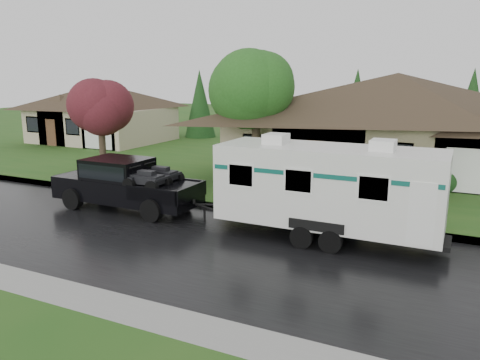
# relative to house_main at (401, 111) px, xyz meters

# --- Properties ---
(ground) EXTENTS (140.00, 140.00, 0.00)m
(ground) POSITION_rel_house_main_xyz_m (-2.29, -13.84, -3.59)
(ground) COLOR #25531A
(ground) RESTS_ON ground
(road) EXTENTS (140.00, 8.00, 0.01)m
(road) POSITION_rel_house_main_xyz_m (-2.29, -15.84, -3.59)
(road) COLOR black
(road) RESTS_ON ground
(curb) EXTENTS (140.00, 0.50, 0.15)m
(curb) POSITION_rel_house_main_xyz_m (-2.29, -11.59, -3.52)
(curb) COLOR gray
(curb) RESTS_ON ground
(lawn) EXTENTS (140.00, 26.00, 0.15)m
(lawn) POSITION_rel_house_main_xyz_m (-2.29, 1.16, -3.52)
(lawn) COLOR #25531A
(lawn) RESTS_ON ground
(house_main) EXTENTS (19.44, 10.80, 6.90)m
(house_main) POSITION_rel_house_main_xyz_m (0.00, 0.00, 0.00)
(house_main) COLOR #9B8869
(house_main) RESTS_ON lawn
(house_far) EXTENTS (10.80, 8.64, 5.80)m
(house_far) POSITION_rel_house_main_xyz_m (-24.07, 2.02, -0.62)
(house_far) COLOR #BDB08C
(house_far) RESTS_ON lawn
(tree_left_green) EXTENTS (4.21, 4.21, 6.97)m
(tree_left_green) POSITION_rel_house_main_xyz_m (-6.46, -6.11, 1.39)
(tree_left_green) COLOR #382B1E
(tree_left_green) RESTS_ON lawn
(tree_red) EXTENTS (3.15, 3.15, 5.21)m
(tree_red) POSITION_rel_house_main_xyz_m (-14.80, -8.56, 0.17)
(tree_red) COLOR #382B1E
(tree_red) RESTS_ON lawn
(shrub_row) EXTENTS (13.60, 1.00, 1.00)m
(shrub_row) POSITION_rel_house_main_xyz_m (-0.29, -4.54, -2.94)
(shrub_row) COLOR #143814
(shrub_row) RESTS_ON lawn
(pickup_truck) EXTENTS (6.46, 2.45, 2.15)m
(pickup_truck) POSITION_rel_house_main_xyz_m (-9.39, -13.33, -2.44)
(pickup_truck) COLOR black
(pickup_truck) RESTS_ON ground
(travel_trailer) EXTENTS (7.97, 2.80, 3.57)m
(travel_trailer) POSITION_rel_house_main_xyz_m (-0.57, -13.33, -1.70)
(travel_trailer) COLOR silver
(travel_trailer) RESTS_ON ground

